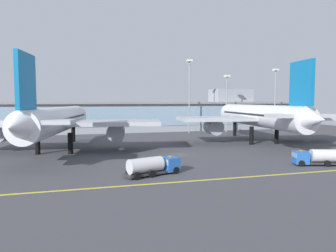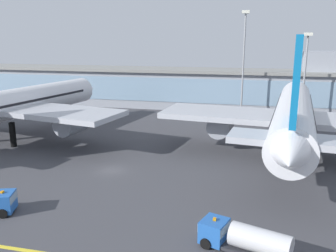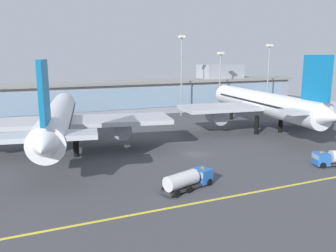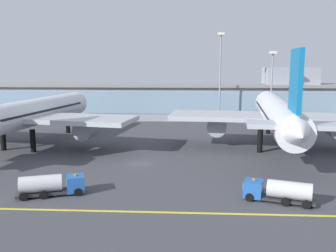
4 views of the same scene
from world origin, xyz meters
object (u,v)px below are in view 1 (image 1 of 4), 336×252
Objects in this scene: apron_light_mast_west at (275,91)px; apron_light_mast_east at (189,86)px; apron_light_mast_centre at (227,94)px; airliner_near_right at (259,116)px; baggage_tug_near at (154,165)px; fuel_tanker_truck at (317,157)px; airliner_near_left at (57,121)px.

apron_light_mast_west is 0.91× the size of apron_light_mast_east.
apron_light_mast_west is 1.13× the size of apron_light_mast_centre.
apron_light_mast_centre is at bearing 178.27° from apron_light_mast_west.
airliner_near_right is at bearing -99.41° from apron_light_mast_centre.
airliner_near_right reaches higher than baggage_tug_near.
apron_light_mast_east is (-34.58, 1.30, 1.35)m from apron_light_mast_west.
fuel_tanker_truck is at bearing -101.09° from apron_light_mast_centre.
apron_light_mast_east reaches higher than airliner_near_right.
apron_light_mast_centre is at bearing -2.74° from apron_light_mast_east.
airliner_near_left is at bearing -13.83° from fuel_tanker_truck.
apron_light_mast_centre is (11.79, 60.11, 12.54)m from fuel_tanker_truck.
airliner_near_left is at bearing -151.58° from apron_light_mast_centre.
apron_light_mast_west is at bearing -1.73° from apron_light_mast_centre.
airliner_near_right is 2.64× the size of apron_light_mast_centre.
airliner_near_right reaches higher than fuel_tanker_truck.
apron_light_mast_west reaches higher than apron_light_mast_centre.
fuel_tanker_truck is at bearing -87.48° from apron_light_mast_east.
apron_light_mast_centre is at bearing 36.25° from baggage_tug_near.
apron_light_mast_centre reaches higher than fuel_tanker_truck.
airliner_near_right is 33.33m from apron_light_mast_east.
apron_light_mast_west is 20.19m from apron_light_mast_centre.
baggage_tug_near is at bearing 134.99° from airliner_near_right.
airliner_near_right is 5.96× the size of fuel_tanker_truck.
fuel_tanker_truck is at bearing 173.48° from airliner_near_right.
baggage_tug_near is at bearing -140.17° from airliner_near_left.
apron_light_mast_centre is (41.79, 59.39, 12.54)m from baggage_tug_near.
fuel_tanker_truck is at bearing -111.78° from airliner_near_left.
baggage_tug_near is 0.36× the size of apron_light_mast_east.
apron_light_mast_east reaches higher than fuel_tanker_truck.
apron_light_mast_centre is (4.93, 29.79, 6.69)m from airliner_near_right.
fuel_tanker_truck is 0.39× the size of apron_light_mast_west.
baggage_tug_near is 0.39× the size of apron_light_mast_west.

